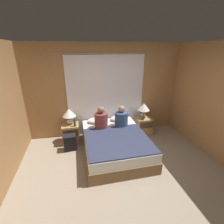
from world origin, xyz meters
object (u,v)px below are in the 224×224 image
(lamp_left, at_px, (69,114))
(pillow_right, at_px, (119,118))
(pillow_left, at_px, (97,120))
(person_left_in_bed, at_px, (101,120))
(beer_bottle_on_left_stand, at_px, (75,123))
(beer_bottle_on_right_stand, at_px, (143,117))
(lamp_right, at_px, (144,108))
(person_right_in_bed, at_px, (121,118))
(nightstand_right, at_px, (143,126))
(backpack_on_floor, at_px, (70,141))
(bed, at_px, (115,143))
(nightstand_left, at_px, (71,133))

(lamp_left, height_order, pillow_right, lamp_left)
(pillow_left, height_order, person_left_in_bed, person_left_in_bed)
(beer_bottle_on_left_stand, relative_size, beer_bottle_on_right_stand, 1.15)
(lamp_right, xyz_separation_m, pillow_left, (-1.34, 0.01, -0.26))
(person_right_in_bed, xyz_separation_m, beer_bottle_on_left_stand, (-1.17, 0.17, -0.09))
(pillow_right, bearing_deg, nightstand_right, -6.11)
(nightstand_right, height_order, pillow_right, pillow_right)
(nightstand_right, bearing_deg, pillow_right, 173.89)
(beer_bottle_on_right_stand, bearing_deg, person_right_in_bed, -165.83)
(pillow_left, height_order, backpack_on_floor, pillow_left)
(lamp_right, distance_m, beer_bottle_on_right_stand, 0.29)
(lamp_left, distance_m, beer_bottle_on_left_stand, 0.29)
(bed, xyz_separation_m, pillow_left, (-0.31, 0.77, 0.30))
(nightstand_left, relative_size, lamp_left, 1.21)
(person_left_in_bed, xyz_separation_m, backpack_on_floor, (-0.79, -0.08, -0.47))
(person_left_in_bed, height_order, beer_bottle_on_left_stand, person_left_in_bed)
(nightstand_left, bearing_deg, person_left_in_bed, -20.25)
(beer_bottle_on_right_stand, bearing_deg, beer_bottle_on_left_stand, 180.00)
(nightstand_right, relative_size, beer_bottle_on_right_stand, 2.44)
(pillow_left, distance_m, pillow_right, 0.63)
(bed, distance_m, lamp_right, 1.39)
(nightstand_left, xyz_separation_m, pillow_left, (0.71, 0.08, 0.28))
(pillow_right, bearing_deg, beer_bottle_on_left_stand, -170.97)
(person_left_in_bed, height_order, backpack_on_floor, person_left_in_bed)
(lamp_left, bearing_deg, nightstand_left, -90.00)
(person_right_in_bed, distance_m, beer_bottle_on_left_stand, 1.19)
(lamp_right, xyz_separation_m, person_left_in_bed, (-1.27, -0.35, -0.09))
(nightstand_left, height_order, beer_bottle_on_right_stand, beer_bottle_on_right_stand)
(nightstand_left, distance_m, lamp_right, 2.12)
(nightstand_left, bearing_deg, person_right_in_bed, -12.42)
(person_left_in_bed, height_order, person_right_in_bed, person_left_in_bed)
(person_right_in_bed, bearing_deg, beer_bottle_on_left_stand, 171.82)
(backpack_on_floor, bearing_deg, beer_bottle_on_right_stand, 7.18)
(nightstand_right, relative_size, person_right_in_bed, 0.91)
(lamp_left, distance_m, backpack_on_floor, 0.71)
(nightstand_left, distance_m, person_left_in_bed, 0.94)
(lamp_left, distance_m, pillow_left, 0.75)
(pillow_right, bearing_deg, person_right_in_bed, -96.77)
(bed, relative_size, beer_bottle_on_left_stand, 8.29)
(pillow_right, bearing_deg, pillow_left, 180.00)
(bed, distance_m, pillow_right, 0.88)
(person_left_in_bed, bearing_deg, nightstand_right, 12.62)
(nightstand_left, relative_size, beer_bottle_on_right_stand, 2.44)
(lamp_left, distance_m, lamp_right, 2.05)
(nightstand_left, bearing_deg, beer_bottle_on_left_stand, -43.27)
(pillow_right, height_order, beer_bottle_on_left_stand, beer_bottle_on_left_stand)
(person_left_in_bed, height_order, beer_bottle_on_right_stand, person_left_in_bed)
(pillow_right, relative_size, person_left_in_bed, 0.89)
(lamp_left, height_order, beer_bottle_on_right_stand, lamp_left)
(person_left_in_bed, bearing_deg, backpack_on_floor, -174.14)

